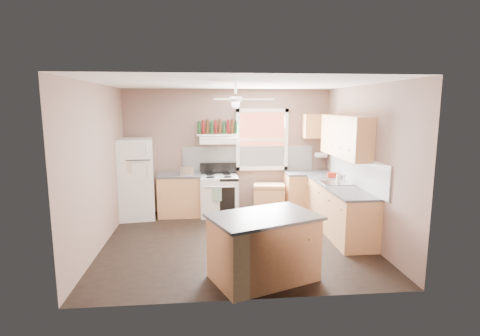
{
  "coord_description": "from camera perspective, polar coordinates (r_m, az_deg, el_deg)",
  "views": [
    {
      "loc": [
        -0.53,
        -6.22,
        2.35
      ],
      "look_at": [
        0.1,
        0.3,
        1.25
      ],
      "focal_mm": 28.0,
      "sensor_mm": 36.0,
      "label": 1
    }
  ],
  "objects": [
    {
      "name": "wine_bottles",
      "position": [
        8.1,
        -3.41,
        6.19
      ],
      "size": [
        0.86,
        0.06,
        0.31
      ],
      "color": "#143819",
      "rests_on": "bottle_shelf"
    },
    {
      "name": "ceiling",
      "position": [
        6.25,
        -0.66,
        12.75
      ],
      "size": [
        4.5,
        4.5,
        0.0
      ],
      "primitive_type": "plane",
      "color": "white",
      "rests_on": "ground"
    },
    {
      "name": "paper_towel",
      "position": [
        8.55,
        12.23,
        1.93
      ],
      "size": [
        0.26,
        0.12,
        0.12
      ],
      "primitive_type": "cylinder",
      "rotation": [
        0.0,
        1.57,
        0.0
      ],
      "color": "white",
      "rests_on": "wall_back"
    },
    {
      "name": "stove",
      "position": [
        8.07,
        -3.21,
        -4.24
      ],
      "size": [
        0.8,
        0.65,
        0.86
      ],
      "primitive_type": "cube",
      "rotation": [
        0.0,
        0.0,
        0.01
      ],
      "color": "white",
      "rests_on": "floor"
    },
    {
      "name": "island_top",
      "position": [
        5.05,
        3.66,
        -7.41
      ],
      "size": [
        1.64,
        1.37,
        0.04
      ],
      "primitive_type": "cube",
      "rotation": [
        0.0,
        0.0,
        0.38
      ],
      "color": "#454547",
      "rests_on": "island"
    },
    {
      "name": "counter_left",
      "position": [
        8.07,
        -9.2,
        -1.09
      ],
      "size": [
        0.92,
        0.62,
        0.04
      ],
      "primitive_type": "cube",
      "color": "#454547",
      "rests_on": "base_cabinet_left"
    },
    {
      "name": "refrigerator",
      "position": [
        8.08,
        -15.55,
        -1.6
      ],
      "size": [
        0.8,
        0.78,
        1.68
      ],
      "primitive_type": "cube",
      "rotation": [
        0.0,
        0.0,
        0.14
      ],
      "color": "white",
      "rests_on": "floor"
    },
    {
      "name": "faucet",
      "position": [
        7.34,
        15.58,
        -1.65
      ],
      "size": [
        0.03,
        0.03,
        0.14
      ],
      "primitive_type": "cylinder",
      "color": "silver",
      "rests_on": "sink"
    },
    {
      "name": "cart",
      "position": [
        8.23,
        4.43,
        -4.7
      ],
      "size": [
        0.71,
        0.53,
        0.66
      ],
      "primitive_type": "cube",
      "rotation": [
        0.0,
        0.0,
        -0.14
      ],
      "color": "#BD7E4E",
      "rests_on": "floor"
    },
    {
      "name": "bottle_shelf",
      "position": [
        8.12,
        -3.4,
        5.07
      ],
      "size": [
        0.9,
        0.26,
        0.03
      ],
      "primitive_type": "cube",
      "color": "white",
      "rests_on": "range_hood"
    },
    {
      "name": "ceiling_fan_hub",
      "position": [
        6.24,
        -0.66,
        10.46
      ],
      "size": [
        0.2,
        0.2,
        0.08
      ],
      "primitive_type": "cylinder",
      "color": "white",
      "rests_on": "ceiling"
    },
    {
      "name": "red_caddy",
      "position": [
        7.84,
        13.88,
        -1.03
      ],
      "size": [
        0.2,
        0.16,
        0.1
      ],
      "primitive_type": "cube",
      "rotation": [
        0.0,
        0.0,
        -0.24
      ],
      "color": "red",
      "rests_on": "counter_right"
    },
    {
      "name": "base_cabinet_corner",
      "position": [
        8.46,
        10.29,
        -3.74
      ],
      "size": [
        1.0,
        0.6,
        0.86
      ],
      "primitive_type": "cube",
      "color": "#BD7E4E",
      "rests_on": "floor"
    },
    {
      "name": "backsplash_right",
      "position": [
        7.17,
        17.23,
        -0.32
      ],
      "size": [
        0.03,
        2.6,
        0.55
      ],
      "primitive_type": "cube",
      "color": "white",
      "rests_on": "wall_right"
    },
    {
      "name": "island",
      "position": [
        5.2,
        3.61,
        -12.16
      ],
      "size": [
        1.54,
        1.27,
        0.86
      ],
      "primitive_type": "cube",
      "rotation": [
        0.0,
        0.0,
        0.38
      ],
      "color": "#BD7E4E",
      "rests_on": "floor"
    },
    {
      "name": "window_frame",
      "position": [
        8.3,
        3.38,
        4.34
      ],
      "size": [
        1.16,
        0.07,
        1.36
      ],
      "primitive_type": "cube",
      "color": "white",
      "rests_on": "wall_back"
    },
    {
      "name": "upper_cabinet_right",
      "position": [
        7.23,
        15.72,
        4.66
      ],
      "size": [
        0.33,
        1.8,
        0.76
      ],
      "primitive_type": "cube",
      "color": "#BD7E4E",
      "rests_on": "wall_right"
    },
    {
      "name": "counter_right",
      "position": [
        7.12,
        14.92,
        -2.7
      ],
      "size": [
        0.62,
        2.22,
        0.04
      ],
      "primitive_type": "cube",
      "color": "#454547",
      "rests_on": "base_cabinet_right"
    },
    {
      "name": "window_view",
      "position": [
        8.33,
        3.35,
        4.35
      ],
      "size": [
        1.0,
        0.02,
        1.2
      ],
      "primitive_type": "cube",
      "color": "brown",
      "rests_on": "wall_back"
    },
    {
      "name": "backsplash_back",
      "position": [
        8.34,
        1.28,
        1.43
      ],
      "size": [
        2.9,
        0.03,
        0.55
      ],
      "primitive_type": "cube",
      "color": "white",
      "rests_on": "wall_back"
    },
    {
      "name": "base_cabinet_right",
      "position": [
        7.23,
        14.84,
        -6.19
      ],
      "size": [
        0.6,
        2.2,
        0.86
      ],
      "primitive_type": "cube",
      "color": "#BD7E4E",
      "rests_on": "floor"
    },
    {
      "name": "sink",
      "position": [
        7.3,
        14.38,
        -2.26
      ],
      "size": [
        0.55,
        0.45,
        0.03
      ],
      "primitive_type": "cube",
      "color": "silver",
      "rests_on": "counter_right"
    },
    {
      "name": "wall_right",
      "position": [
        6.89,
        18.56,
        0.7
      ],
      "size": [
        0.05,
        4.0,
        2.7
      ],
      "primitive_type": "cube",
      "color": "#765C51",
      "rests_on": "ground"
    },
    {
      "name": "range_hood",
      "position": [
        8.0,
        -3.36,
        4.29
      ],
      "size": [
        0.78,
        0.5,
        0.14
      ],
      "primitive_type": "cube",
      "color": "white",
      "rests_on": "wall_back"
    },
    {
      "name": "upper_cabinet_corner",
      "position": [
        8.43,
        11.66,
        6.28
      ],
      "size": [
        0.6,
        0.33,
        0.52
      ],
      "primitive_type": "cube",
      "color": "#BD7E4E",
      "rests_on": "wall_back"
    },
    {
      "name": "counter_corner",
      "position": [
        8.37,
        10.38,
        -0.74
      ],
      "size": [
        1.02,
        0.62,
        0.04
      ],
      "primitive_type": "cube",
      "color": "#454547",
      "rests_on": "base_cabinet_corner"
    },
    {
      "name": "floor",
      "position": [
        6.66,
        -0.62,
        -11.11
      ],
      "size": [
        4.5,
        4.5,
        0.0
      ],
      "primitive_type": "plane",
      "color": "black",
      "rests_on": "ground"
    },
    {
      "name": "base_cabinet_left",
      "position": [
        8.16,
        -9.11,
        -4.19
      ],
      "size": [
        0.9,
        0.6,
        0.86
      ],
      "primitive_type": "cube",
      "color": "#BD7E4E",
      "rests_on": "floor"
    },
    {
      "name": "wall_left",
      "position": [
        6.53,
        -20.95,
        0.1
      ],
      "size": [
        0.05,
        4.0,
        2.7
      ],
      "primitive_type": "cube",
      "color": "#765C51",
      "rests_on": "ground"
    },
    {
      "name": "wall_back",
      "position": [
        8.32,
        -1.83,
        2.62
      ],
      "size": [
        4.5,
        0.05,
        2.7
      ],
      "primitive_type": "cube",
      "color": "#765C51",
      "rests_on": "ground"
    },
    {
      "name": "toaster",
      "position": [
        7.93,
        -8.1,
        -0.43
      ],
      "size": [
        0.29,
        0.19,
        0.18
      ],
      "primitive_type": "cube",
      "rotation": [
        0.0,
        0.0,
        0.09
      ],
      "color": "silver",
      "rests_on": "counter_left"
    },
    {
      "name": "soap_bottle",
      "position": [
        7.24,
        14.74,
        -1.4
      ],
      "size": [
        0.11,
        0.11,
        0.23
      ],
      "primitive_type": "imported",
      "rotation": [
        0.0,
        0.0,
        1.34
      ],
      "color": "silver",
      "rests_on": "counter_right"
    }
  ]
}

